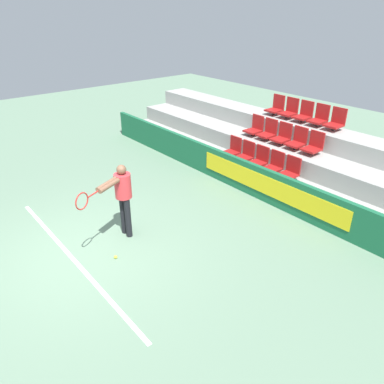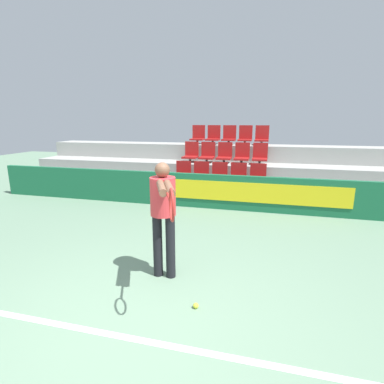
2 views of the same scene
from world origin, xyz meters
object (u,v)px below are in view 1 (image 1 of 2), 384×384
stadium_chair_10 (276,107)px  stadium_chair_11 (289,110)px  stadium_chair_1 (246,154)px  stadium_chair_3 (274,165)px  stadium_chair_7 (282,136)px  stadium_chair_2 (259,159)px  stadium_chair_4 (290,171)px  stadium_chair_9 (314,145)px  stadium_chair_12 (304,114)px  stadium_chair_5 (255,127)px  stadium_chair_13 (319,117)px  stadium_chair_14 (336,121)px  stadium_chair_6 (268,131)px  tennis_player (122,194)px  stadium_chair_8 (297,140)px  tennis_ball (116,257)px  stadium_chair_0 (233,149)px

stadium_chair_10 → stadium_chair_11: 0.50m
stadium_chair_1 → stadium_chair_3: bearing=0.0°
stadium_chair_1 → stadium_chair_7: size_ratio=1.00×
stadium_chair_2 → stadium_chair_4: same height
stadium_chair_9 → stadium_chair_12: 1.43m
stadium_chair_3 → stadium_chair_5: (-1.51, 0.90, 0.47)m
stadium_chair_1 → stadium_chair_9: 1.82m
stadium_chair_2 → stadium_chair_3: 0.50m
stadium_chair_11 → stadium_chair_1: bearing=-90.0°
stadium_chair_4 → stadium_chair_13: (-0.50, 1.79, 0.93)m
stadium_chair_5 → stadium_chair_4: bearing=-24.0°
stadium_chair_14 → stadium_chair_2: bearing=-119.3°
stadium_chair_6 → tennis_player: 5.09m
stadium_chair_5 → stadium_chair_8: same height
stadium_chair_8 → tennis_player: tennis_player is taller
stadium_chair_10 → tennis_ball: size_ratio=8.87×
stadium_chair_3 → stadium_chair_8: bearing=90.0°
stadium_chair_5 → stadium_chair_12: size_ratio=1.00×
stadium_chair_4 → stadium_chair_14: 2.02m
stadium_chair_5 → stadium_chair_8: size_ratio=1.00×
stadium_chair_0 → stadium_chair_7: size_ratio=1.00×
stadium_chair_8 → tennis_player: size_ratio=0.36×
stadium_chair_0 → tennis_player: size_ratio=0.36×
stadium_chair_7 → stadium_chair_13: 1.13m
stadium_chair_2 → stadium_chair_11: size_ratio=1.00×
stadium_chair_9 → stadium_chair_13: (-0.50, 0.90, 0.47)m
stadium_chair_14 → tennis_ball: (-0.47, -6.53, -1.60)m
stadium_chair_6 → stadium_chair_8: (1.01, 0.00, 0.00)m
stadium_chair_0 → stadium_chair_11: size_ratio=1.00×
stadium_chair_1 → stadium_chair_7: 1.13m
stadium_chair_9 → tennis_ball: stadium_chair_9 is taller
stadium_chair_12 → stadium_chair_13: size_ratio=1.00×
stadium_chair_7 → stadium_chair_11: (-0.50, 0.90, 0.47)m
stadium_chair_8 → stadium_chair_13: (0.00, 0.90, 0.47)m
stadium_chair_0 → stadium_chair_5: size_ratio=1.00×
stadium_chair_11 → stadium_chair_6: bearing=-90.0°
stadium_chair_14 → tennis_player: stadium_chair_14 is taller
stadium_chair_5 → stadium_chair_14: 2.25m
stadium_chair_10 → stadium_chair_13: size_ratio=1.00×
stadium_chair_7 → stadium_chair_9: size_ratio=1.00×
stadium_chair_2 → stadium_chair_3: size_ratio=1.00×
stadium_chair_0 → stadium_chair_3: size_ratio=1.00×
stadium_chair_12 → stadium_chair_13: bearing=0.0°
stadium_chair_8 → stadium_chair_10: stadium_chair_10 is taller
stadium_chair_2 → stadium_chair_7: bearing=90.0°
stadium_chair_2 → stadium_chair_14: 2.26m
stadium_chair_8 → stadium_chair_9: same height
tennis_player → stadium_chair_11: bearing=70.3°
stadium_chair_3 → stadium_chair_13: bearing=90.0°
stadium_chair_8 → tennis_ball: 5.74m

